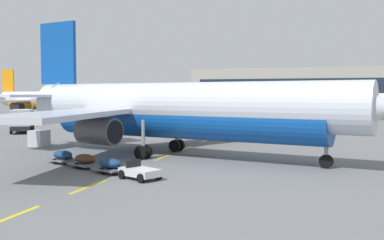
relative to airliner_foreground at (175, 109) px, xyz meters
The scene contains 7 objects.
apron_paint_markings 15.70m from the airliner_foreground, 92.63° to the left, with size 8.00×92.31×0.01m.
airliner_foreground is the anchor object (origin of this frame).
airliner_far_center 77.85m from the airliner_foreground, 132.93° to the left, with size 32.35×31.70×11.39m.
fuel_service_truck 31.35m from the airliner_foreground, 150.35° to the left, with size 5.80×7.19×3.14m.
baggage_train 9.26m from the airliner_foreground, 109.27° to the right, with size 11.00×6.57×1.14m.
uld_cargo_container 15.93m from the airliner_foreground, 169.80° to the left, with size 1.69×1.65×1.60m.
terminal_satellite 142.92m from the airliner_foreground, 87.69° to the left, with size 87.55×25.63×16.32m.
Camera 1 is at (30.80, -13.89, 5.27)m, focal length 41.51 mm.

